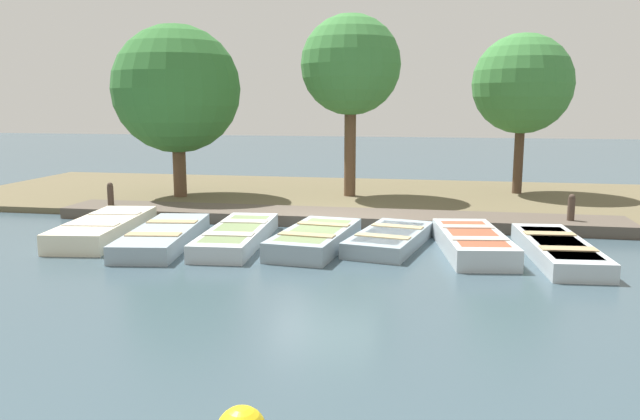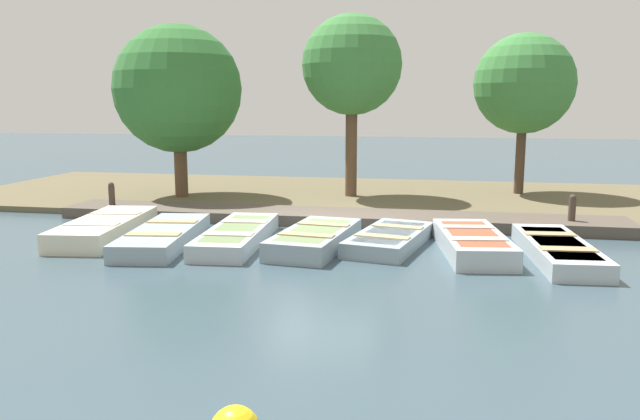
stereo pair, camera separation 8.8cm
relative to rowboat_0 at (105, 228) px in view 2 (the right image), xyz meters
The scene contains 15 objects.
ground_plane 4.86m from the rowboat_0, 107.23° to the left, with size 80.00×80.00×0.00m, color #384C56.
shore_bank 7.94m from the rowboat_0, 144.22° to the left, with size 8.00×24.00×0.16m.
dock_walkway 5.33m from the rowboat_0, 119.56° to the left, with size 1.49×13.88×0.27m.
rowboat_0 is the anchor object (origin of this frame).
rowboat_1 1.62m from the rowboat_0, 75.54° to the left, with size 3.63×1.63×0.38m.
rowboat_2 3.05m from the rowboat_0, 89.30° to the left, with size 3.62×1.32×0.37m.
rowboat_3 4.75m from the rowboat_0, 88.35° to the left, with size 3.07×1.54×0.41m.
rowboat_4 6.24m from the rowboat_0, 92.80° to the left, with size 3.03×1.75×0.34m.
rowboat_5 7.88m from the rowboat_0, 90.32° to the left, with size 3.16×1.58×0.43m.
rowboat_6 9.45m from the rowboat_0, 89.35° to the left, with size 3.55×1.34×0.36m.
mooring_post_near 2.82m from the rowboat_0, 154.02° to the right, with size 0.16×0.16×0.88m.
mooring_post_far 10.50m from the rowboat_0, 103.91° to the left, with size 0.16×0.16×0.88m.
park_tree_far_left 5.90m from the rowboat_0, behind, with size 3.70×3.70×5.16m.
park_tree_left 8.50m from the rowboat_0, 143.00° to the left, with size 2.91×2.91×5.47m.
park_tree_center 12.65m from the rowboat_0, 128.27° to the left, with size 2.99×2.99×4.98m.
Camera 2 is at (13.73, 2.57, 2.95)m, focal length 35.00 mm.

